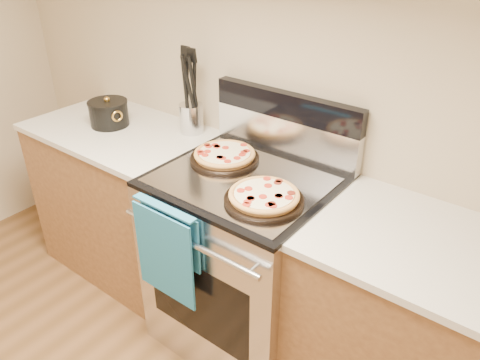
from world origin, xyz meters
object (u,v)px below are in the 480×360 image
Objects in this scene: pepperoni_pizza_back at (225,156)px; utensil_crock at (191,118)px; range_body at (245,262)px; pepperoni_pizza_front at (264,197)px; saucepan at (109,114)px.

utensil_crock reaches higher than pepperoni_pizza_back.
range_body is 2.85× the size of pepperoni_pizza_back.
pepperoni_pizza_back and pepperoni_pizza_front have the same top height.
pepperoni_pizza_back is 0.40m from pepperoni_pizza_front.
pepperoni_pizza_front is 2.04× the size of utensil_crock.
pepperoni_pizza_back is 1.01× the size of pepperoni_pizza_front.
saucepan is (-1.14, 0.15, 0.03)m from pepperoni_pizza_front.
pepperoni_pizza_front is at bearing -26.40° from utensil_crock.
range_body is 0.54m from pepperoni_pizza_front.
saucepan is at bearing -177.44° from pepperoni_pizza_back.
pepperoni_pizza_front is 1.15m from saucepan.
saucepan is (-0.42, -0.20, -0.01)m from utensil_crock.
range_body is at bearing 147.27° from pepperoni_pizza_front.
saucepan is at bearing 172.43° from pepperoni_pizza_front.
utensil_crock is (-0.72, 0.36, 0.04)m from pepperoni_pizza_front.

